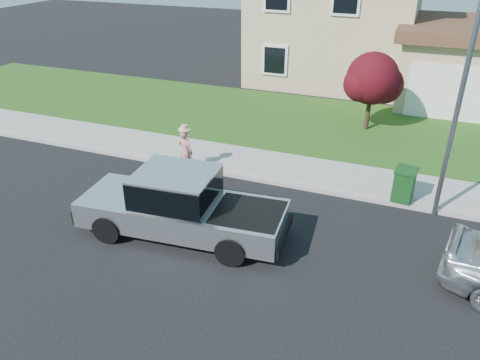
% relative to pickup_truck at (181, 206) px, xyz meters
% --- Properties ---
extents(ground, '(80.00, 80.00, 0.00)m').
position_rel_pickup_truck_xyz_m(ground, '(0.53, 0.69, -0.84)').
color(ground, black).
rests_on(ground, ground).
extents(curb, '(40.00, 0.20, 0.12)m').
position_rel_pickup_truck_xyz_m(curb, '(1.53, 3.59, -0.78)').
color(curb, gray).
rests_on(curb, ground).
extents(sidewalk, '(40.00, 2.00, 0.15)m').
position_rel_pickup_truck_xyz_m(sidewalk, '(1.53, 4.69, -0.77)').
color(sidewalk, gray).
rests_on(sidewalk, ground).
extents(lawn, '(40.00, 7.00, 0.10)m').
position_rel_pickup_truck_xyz_m(lawn, '(1.53, 9.19, -0.79)').
color(lawn, '#1D4413').
rests_on(lawn, ground).
extents(house, '(14.00, 11.30, 6.85)m').
position_rel_pickup_truck_xyz_m(house, '(1.84, 17.08, 2.33)').
color(house, tan).
rests_on(house, ground).
extents(pickup_truck, '(5.63, 2.34, 1.81)m').
position_rel_pickup_truck_xyz_m(pickup_truck, '(0.00, 0.00, 0.00)').
color(pickup_truck, black).
rests_on(pickup_truck, ground).
extents(woman, '(0.64, 0.51, 1.68)m').
position_rel_pickup_truck_xyz_m(woman, '(-1.58, 3.29, -0.05)').
color(woman, '#C5756C').
rests_on(woman, ground).
extents(ornamental_tree, '(2.25, 2.03, 3.08)m').
position_rel_pickup_truck_xyz_m(ornamental_tree, '(3.51, 9.33, 1.23)').
color(ornamental_tree, black).
rests_on(ornamental_tree, lawn).
extents(trash_bin, '(0.68, 0.76, 0.97)m').
position_rel_pickup_truck_xyz_m(trash_bin, '(5.28, 3.79, -0.20)').
color(trash_bin, '#0F3813').
rests_on(trash_bin, sidewalk).
extents(street_lamp, '(0.34, 0.76, 5.82)m').
position_rel_pickup_truck_xyz_m(street_lamp, '(6.22, 3.38, 2.48)').
color(street_lamp, slate).
rests_on(street_lamp, ground).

